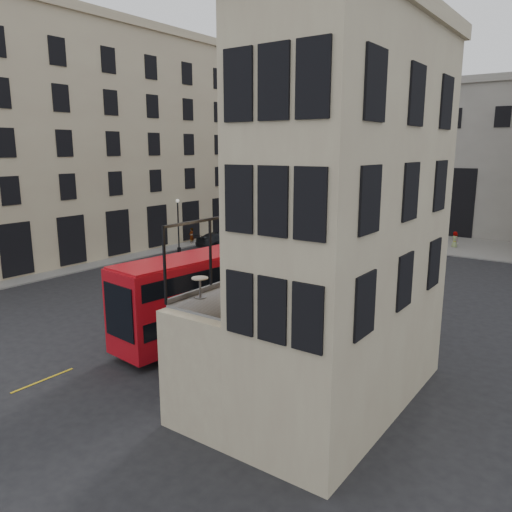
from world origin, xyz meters
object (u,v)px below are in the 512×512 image
Objects in this scene: traffic_light_far at (254,219)px; street_lamp_b at (350,219)px; street_lamp_a at (178,229)px; pedestrian_c at (392,231)px; pedestrian_d at (455,240)px; pedestrian_e at (191,236)px; car_c at (221,240)px; pedestrian_a at (273,226)px; cafe_table_far at (301,258)px; cafe_chair_b at (283,280)px; traffic_light_near at (281,260)px; bus_near at (213,289)px; cafe_chair_d at (334,262)px; cafe_chair_a at (241,295)px; car_a at (250,244)px; pedestrian_b at (297,233)px; cafe_table_mid at (264,269)px; cafe_table_near at (200,284)px; cyclist at (267,263)px; bus_far at (321,216)px; car_b at (365,254)px; cafe_chair_c at (293,276)px; bicycle at (312,271)px.

street_lamp_b is (9.00, 6.00, -0.03)m from traffic_light_far.
pedestrian_c is (14.76, 19.13, -1.42)m from street_lamp_a.
pedestrian_e is (-23.80, -14.38, 0.02)m from pedestrian_d.
pedestrian_a is (-0.89, 11.12, -0.01)m from car_c.
street_lamp_a is 7.60× the size of cafe_table_far.
cafe_chair_b is (24.03, -18.31, 2.44)m from street_lamp_a.
cafe_chair_b is (22.03, -28.31, 2.41)m from traffic_light_far.
street_lamp_a reaches higher than traffic_light_near.
cafe_chair_d is at bearing 9.36° from bus_near.
traffic_light_far is 4.42× the size of cafe_chair_a.
traffic_light_near is at bearing -61.74° from car_a.
car_c is 9.31m from pedestrian_b.
pedestrian_c is at bearing 35.03° from pedestrian_d.
car_c is at bearing 133.12° from cafe_table_mid.
car_a is at bearing 131.66° from cafe_table_far.
cyclist is at bearing 117.86° from cafe_table_near.
pedestrian_a reaches higher than car_a.
street_lamp_b reaches higher than bus_far.
cafe_chair_d reaches higher than street_lamp_a.
pedestrian_d is at bearing 82.70° from bus_near.
street_lamp_a is 2.73× the size of pedestrian_c.
cafe_table_mid is at bearing -79.49° from car_b.
bus_far is 7.30× the size of pedestrian_b.
cafe_chair_a is (26.05, -25.15, 3.97)m from pedestrian_e.
pedestrian_a is at bearing 178.50° from bus_far.
cafe_chair_c is (8.19, -11.76, 2.47)m from traffic_light_near.
street_lamp_a is 1.27× the size of car_a.
pedestrian_b reaches higher than car_b.
cafe_chair_d is at bearing -61.45° from pedestrian_a.
cafe_chair_a is (24.05, -21.17, 2.47)m from street_lamp_a.
cafe_chair_b reaches higher than traffic_light_near.
cafe_table_far is (17.03, -27.97, 4.25)m from pedestrian_b.
cafe_chair_d is (9.47, -33.23, 3.87)m from pedestrian_c.
pedestrian_c is (-2.74, 34.34, -1.67)m from bus_near.
cafe_table_near is 1.12× the size of cafe_table_far.
cafe_table_near is at bearing -52.46° from bus_near.
cafe_table_mid is at bearing -170.44° from cafe_chair_c.
bicycle is at bearing 112.67° from cafe_table_mid.
traffic_light_near is at bearing -97.09° from car_b.
cafe_table_near reaches higher than traffic_light_near.
street_lamp_a reaches higher than pedestrian_b.
pedestrian_b is at bearing 121.33° from cafe_table_far.
street_lamp_a is 23.19m from bus_near.
cafe_table_mid is at bearing -94.02° from cafe_table_far.
cafe_chair_a reaches higher than cafe_table_near.
cyclist is at bearing -67.25° from pedestrian_a.
cafe_chair_a is (23.10, -36.73, 4.05)m from pedestrian_a.
pedestrian_b is 35.32m from cafe_table_mid.
cafe_table_near reaches higher than cafe_table_far.
car_a is 5.09× the size of cafe_chair_d.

